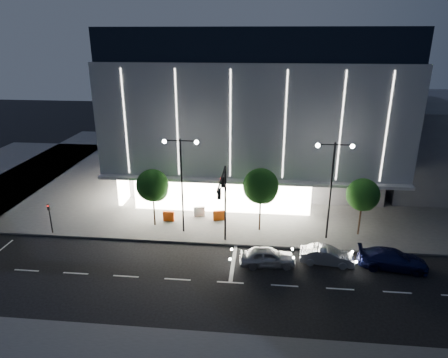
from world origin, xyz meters
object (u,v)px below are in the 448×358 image
at_px(tree_left, 153,187).
at_px(tree_right, 363,196).
at_px(traffic_mast, 224,195).
at_px(street_lamp_west, 181,172).
at_px(street_lamp_east, 332,177).
at_px(barrier_b, 199,211).
at_px(barrier_c, 219,215).
at_px(car_second, 327,256).
at_px(car_third, 393,259).
at_px(car_lead, 267,257).
at_px(barrier_a, 169,216).
at_px(tree_mid, 261,188).
at_px(ped_signal_far, 50,215).

xyz_separation_m(tree_left, tree_right, (19.00, -0.00, -0.15)).
bearing_deg(traffic_mast, street_lamp_west, 146.35).
xyz_separation_m(street_lamp_east, barrier_b, (-12.07, 3.38, -5.31)).
relative_size(street_lamp_east, barrier_c, 8.18).
height_order(car_second, car_third, car_third).
distance_m(street_lamp_west, tree_left, 3.69).
bearing_deg(barrier_b, tree_left, -161.29).
relative_size(traffic_mast, tree_left, 1.24).
relative_size(tree_left, car_second, 1.34).
relative_size(tree_right, car_lead, 1.24).
bearing_deg(street_lamp_east, tree_left, 176.35).
distance_m(barrier_a, barrier_b, 3.13).
relative_size(tree_left, car_lead, 1.29).
height_order(tree_left, tree_right, tree_left).
xyz_separation_m(traffic_mast, tree_right, (12.03, 3.68, -1.14)).
distance_m(car_third, barrier_b, 18.23).
xyz_separation_m(car_second, car_third, (5.04, -0.12, 0.06)).
xyz_separation_m(street_lamp_east, tree_mid, (-5.97, 1.02, -1.62)).
relative_size(traffic_mast, barrier_a, 6.43).
relative_size(street_lamp_east, tree_mid, 1.46).
xyz_separation_m(tree_left, barrier_c, (5.95, 1.63, -3.38)).
xyz_separation_m(tree_right, barrier_a, (-17.90, 0.96, -3.23)).
relative_size(tree_right, car_second, 1.29).
height_order(barrier_b, barrier_c, same).
bearing_deg(car_third, barrier_c, 71.18).
distance_m(tree_left, car_lead, 12.62).
bearing_deg(barrier_b, barrier_a, -165.93).
bearing_deg(street_lamp_west, barrier_b, 74.56).
distance_m(street_lamp_east, tree_right, 3.81).
bearing_deg(tree_left, street_lamp_east, -3.65).
relative_size(street_lamp_west, barrier_a, 8.18).
height_order(barrier_a, barrier_c, same).
height_order(tree_mid, car_second, tree_mid).
xyz_separation_m(car_second, barrier_b, (-11.53, 7.48, -0.05)).
relative_size(tree_mid, barrier_c, 5.59).
bearing_deg(barrier_a, car_third, -17.51).
relative_size(car_third, barrier_b, 4.80).
distance_m(ped_signal_far, tree_mid, 19.35).
bearing_deg(barrier_c, tree_mid, -34.47).
bearing_deg(barrier_b, ped_signal_far, -171.74).
relative_size(car_second, car_third, 0.81).
xyz_separation_m(tree_mid, barrier_b, (-6.09, 2.36, -3.68)).
relative_size(tree_right, barrier_c, 5.01).
distance_m(traffic_mast, tree_mid, 4.82).
height_order(street_lamp_west, street_lamp_east, same).
xyz_separation_m(ped_signal_far, car_second, (24.46, -2.60, -1.18)).
relative_size(street_lamp_east, barrier_a, 8.18).
height_order(tree_left, barrier_a, tree_left).
height_order(car_lead, car_second, car_lead).
bearing_deg(ped_signal_far, car_third, -5.27).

